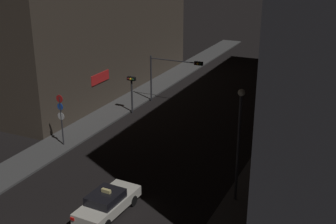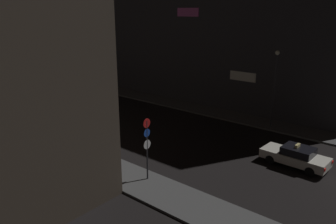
# 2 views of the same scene
# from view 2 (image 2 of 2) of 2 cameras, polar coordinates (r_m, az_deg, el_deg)

# --- Properties ---
(sidewalk_left) EXTENTS (2.94, 57.40, 0.15)m
(sidewalk_left) POSITION_cam_2_polar(r_m,az_deg,el_deg) (32.62, -23.91, -2.74)
(sidewalk_left) COLOR #4C4C4C
(sidewalk_left) RESTS_ON ground_plane
(sidewalk_right) EXTENTS (2.94, 57.40, 0.15)m
(sidewalk_right) POSITION_cam_2_polar(r_m,az_deg,el_deg) (41.37, -4.51, 2.68)
(sidewalk_right) COLOR #4C4C4C
(sidewalk_right) RESTS_ON ground_plane
(building_facade_right) EXTENTS (10.51, 34.77, 21.89)m
(building_facade_right) POSITION_cam_2_polar(r_m,az_deg,el_deg) (41.73, 7.96, 17.78)
(building_facade_right) COLOR #333338
(building_facade_right) RESTS_ON ground_plane
(taxi) EXTENTS (1.97, 4.52, 1.62)m
(taxi) POSITION_cam_2_polar(r_m,az_deg,el_deg) (24.57, 20.95, -7.06)
(taxi) COLOR silver
(taxi) RESTS_ON ground_plane
(traffic_light_overhead) EXTENTS (5.38, 0.42, 4.57)m
(traffic_light_overhead) POSITION_cam_2_polar(r_m,az_deg,el_deg) (31.29, -15.88, 3.67)
(traffic_light_overhead) COLOR #2D2D33
(traffic_light_overhead) RESTS_ON ground_plane
(traffic_light_left_kerb) EXTENTS (0.80, 0.42, 3.52)m
(traffic_light_left_kerb) POSITION_cam_2_polar(r_m,az_deg,el_deg) (27.25, -15.06, -0.10)
(traffic_light_left_kerb) COLOR #2D2D33
(traffic_light_left_kerb) RESTS_ON ground_plane
(sign_pole_left) EXTENTS (0.58, 0.10, 3.98)m
(sign_pole_left) POSITION_cam_2_polar(r_m,az_deg,el_deg) (20.38, -3.61, -5.39)
(sign_pole_left) COLOR #2D2D33
(sign_pole_left) RESTS_ON sidewalk_left
(street_lamp_near_block) EXTENTS (0.40, 0.40, 6.88)m
(street_lamp_near_block) POSITION_cam_2_polar(r_m,az_deg,el_deg) (30.49, 17.77, 4.95)
(street_lamp_near_block) COLOR #2D2D33
(street_lamp_near_block) RESTS_ON sidewalk_right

